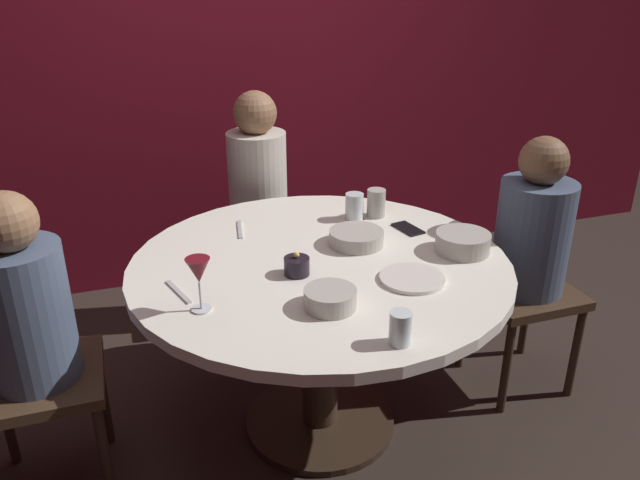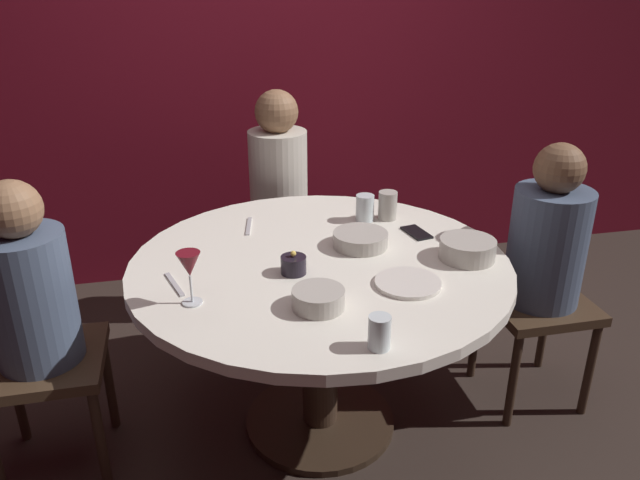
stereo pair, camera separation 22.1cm
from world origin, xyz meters
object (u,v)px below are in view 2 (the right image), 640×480
Objects in this scene: seated_diner_left at (32,302)px; cup_near_candle at (365,208)px; seated_diner_back at (278,181)px; cup_by_right_diner at (379,332)px; cell_phone at (417,233)px; bowl_serving_large at (318,299)px; candle_holder at (293,265)px; wine_glass at (189,267)px; bowl_salad_center at (360,239)px; seated_diner_right at (547,248)px; bowl_small_white at (467,249)px; cup_by_left_diner at (388,205)px; dining_table at (320,296)px; dinner_plate at (408,283)px.

seated_diner_left is 10.05× the size of cup_near_candle.
seated_diner_back is 1.54m from cup_by_right_diner.
seated_diner_back is at bearing -72.60° from cell_phone.
seated_diner_left is 0.97m from bowl_serving_large.
candle_holder is (0.87, -0.08, 0.08)m from seated_diner_left.
bowl_salad_center is at bearing 25.40° from wine_glass.
cup_by_right_diner is (-0.39, -0.74, 0.05)m from cell_phone.
candle_holder is 0.39m from wine_glass.
seated_diner_back is 1.32m from seated_diner_right.
seated_diner_left is 5.36× the size of bowl_salad_center.
cup_near_candle reaches higher than bowl_small_white.
seated_diner_left is 1.37m from seated_diner_back.
candle_holder is 0.63m from cup_by_left_diner.
seated_diner_back is at bearing 90.00° from dining_table.
dinner_plate is 0.34m from bowl_salad_center.
dining_table is at bearing -153.86° from bowl_salad_center.
wine_glass is 1.06× the size of bowl_serving_large.
dining_table is at bearing -128.57° from cup_near_candle.
seated_diner_left is 0.59m from wine_glass.
candle_holder is 0.89× the size of cup_by_right_diner.
seated_diner_back reaches higher than cup_near_candle.
seated_diner_left reaches higher than cell_phone.
seated_diner_left is 1.42m from cell_phone.
candle_holder reaches higher than dining_table.
cell_phone is at bearing -69.50° from cup_by_left_diner.
bowl_salad_center reaches higher than dining_table.
seated_diner_back is 1.05× the size of seated_diner_right.
bowl_small_white is (0.52, -1.06, 0.05)m from seated_diner_back.
bowl_salad_center reaches higher than dinner_plate.
wine_glass is 1.76× the size of cup_by_right_diner.
seated_diner_left is at bearing -165.15° from cup_near_candle.
cup_by_left_diner is at bearing 33.56° from wine_glass.
bowl_serving_large is 0.79m from cup_by_left_diner.
bowl_small_white is 2.02× the size of cup_by_right_diner.
dining_table is 6.17× the size of dinner_plate.
seated_diner_back reaches higher than candle_holder.
seated_diner_right is at bearing 0.00° from dining_table.
candle_holder reaches higher than cell_phone.
bowl_small_white is at bearing 44.78° from cup_by_right_diner.
bowl_serving_large is (0.03, -0.25, -0.00)m from candle_holder.
seated_diner_right is at bearing 8.92° from wine_glass.
candle_holder is at bearing 106.57° from cup_by_right_diner.
seated_diner_left is 1.17m from bowl_salad_center.
dinner_plate is 0.44m from cell_phone.
cell_phone is at bearing 6.26° from seated_diner_left.
candle_holder is at bearing -139.16° from cup_by_left_diner.
dining_table is 6.82× the size of bowl_small_white.
cell_phone is 0.70m from bowl_serving_large.
dinner_plate is (1.23, -0.25, 0.06)m from seated_diner_left.
cup_by_right_diner reaches higher than dinner_plate.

